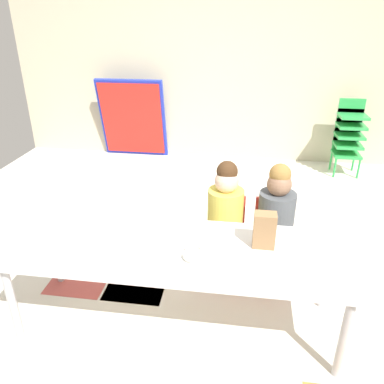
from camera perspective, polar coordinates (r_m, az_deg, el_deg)
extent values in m
cube|color=silver|center=(3.24, 1.72, -9.55)|extent=(5.70, 4.95, 0.02)
cube|color=silver|center=(4.73, -25.04, -0.11)|extent=(0.43, 0.43, 0.00)
cube|color=#B24C47|center=(2.96, -8.26, -13.52)|extent=(0.43, 0.43, 0.00)
cube|color=silver|center=(3.61, -20.22, -7.08)|extent=(0.43, 0.43, 0.00)
cube|color=orange|center=(2.96, -8.26, -13.52)|extent=(0.43, 0.43, 0.00)
cube|color=#B24C47|center=(3.10, -16.46, -12.37)|extent=(0.43, 0.43, 0.00)
cube|color=beige|center=(5.16, 5.28, 19.06)|extent=(5.70, 0.10, 2.58)
cube|color=white|center=(2.30, -2.35, -8.62)|extent=(2.07, 0.68, 0.04)
cylinder|color=#B2B2B7|center=(2.60, -25.48, -14.90)|extent=(0.05, 0.05, 0.54)
cylinder|color=#B2B2B7|center=(2.31, 21.93, -19.82)|extent=(0.05, 0.05, 0.54)
cylinder|color=#B2B2B7|center=(2.98, -19.84, -8.28)|extent=(0.05, 0.05, 0.54)
cylinder|color=#B2B2B7|center=(2.73, 19.49, -11.51)|extent=(0.05, 0.05, 0.54)
cube|color=red|center=(2.89, 4.88, -7.14)|extent=(0.32, 0.30, 0.03)
cube|color=red|center=(2.94, 5.18, -3.11)|extent=(0.29, 0.02, 0.30)
cylinder|color=#D8C64C|center=(2.77, 5.04, -3.30)|extent=(0.28, 0.28, 0.38)
sphere|color=beige|center=(2.66, 5.25, 1.62)|extent=(0.17, 0.17, 0.17)
sphere|color=#472D19|center=(2.64, 5.33, 3.11)|extent=(0.15, 0.15, 0.15)
cylinder|color=red|center=(2.87, 1.75, -10.85)|extent=(0.02, 0.02, 0.28)
cylinder|color=red|center=(2.86, 7.44, -11.24)|extent=(0.02, 0.02, 0.28)
cylinder|color=red|center=(3.08, 2.31, -8.02)|extent=(0.02, 0.02, 0.28)
cylinder|color=red|center=(3.07, 7.57, -8.37)|extent=(0.02, 0.02, 0.28)
cube|color=red|center=(2.90, 12.12, -7.55)|extent=(0.32, 0.30, 0.03)
cube|color=red|center=(2.95, 12.24, -3.53)|extent=(0.29, 0.02, 0.30)
cylinder|color=#4C5156|center=(2.78, 12.53, -3.75)|extent=(0.30, 0.30, 0.38)
sphere|color=#8C664C|center=(2.67, 13.04, 1.14)|extent=(0.17, 0.17, 0.17)
sphere|color=olive|center=(2.65, 13.17, 2.62)|extent=(0.15, 0.15, 0.15)
cylinder|color=red|center=(2.86, 9.13, -11.33)|extent=(0.02, 0.02, 0.28)
cylinder|color=red|center=(2.89, 14.79, -11.58)|extent=(0.02, 0.02, 0.28)
cylinder|color=red|center=(3.08, 9.12, -8.46)|extent=(0.02, 0.02, 0.28)
cylinder|color=red|center=(3.10, 14.35, -8.71)|extent=(0.02, 0.02, 0.28)
cube|color=green|center=(5.09, 22.25, 5.28)|extent=(0.32, 0.30, 0.03)
cube|color=green|center=(5.19, 22.09, 6.74)|extent=(0.30, 0.02, 0.18)
cube|color=green|center=(5.05, 22.47, 6.56)|extent=(0.32, 0.30, 0.03)
cube|color=green|center=(5.16, 22.30, 8.00)|extent=(0.30, 0.02, 0.18)
cube|color=green|center=(5.02, 22.70, 7.85)|extent=(0.32, 0.30, 0.03)
cube|color=green|center=(5.12, 22.53, 9.28)|extent=(0.30, 0.02, 0.18)
cube|color=green|center=(4.99, 22.93, 9.16)|extent=(0.32, 0.30, 0.03)
cube|color=green|center=(5.10, 22.75, 10.56)|extent=(0.30, 0.02, 0.18)
cube|color=green|center=(4.96, 23.16, 10.48)|extent=(0.32, 0.30, 0.03)
cube|color=green|center=(5.07, 22.98, 11.87)|extent=(0.30, 0.02, 0.18)
cylinder|color=green|center=(4.98, 20.76, 3.51)|extent=(0.02, 0.02, 0.26)
cylinder|color=green|center=(5.05, 23.85, 3.26)|extent=(0.02, 0.02, 0.26)
cylinder|color=green|center=(5.22, 20.23, 4.56)|extent=(0.02, 0.02, 0.26)
cylinder|color=green|center=(5.28, 23.19, 4.32)|extent=(0.02, 0.02, 0.26)
cube|color=#1E33BF|center=(5.32, -8.91, 10.86)|extent=(0.90, 0.28, 1.09)
cube|color=red|center=(5.29, -9.02, 10.76)|extent=(0.83, 0.23, 0.99)
cube|color=#9E754C|center=(2.28, 10.87, -5.67)|extent=(0.13, 0.09, 0.22)
cylinder|color=white|center=(2.22, 0.48, -9.21)|extent=(0.18, 0.18, 0.01)
cylinder|color=white|center=(2.55, -13.94, -5.19)|extent=(0.18, 0.18, 0.01)
torus|color=white|center=(2.21, 0.48, -8.75)|extent=(0.12, 0.12, 0.04)
torus|color=white|center=(2.18, 0.14, -9.53)|extent=(0.12, 0.12, 0.04)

